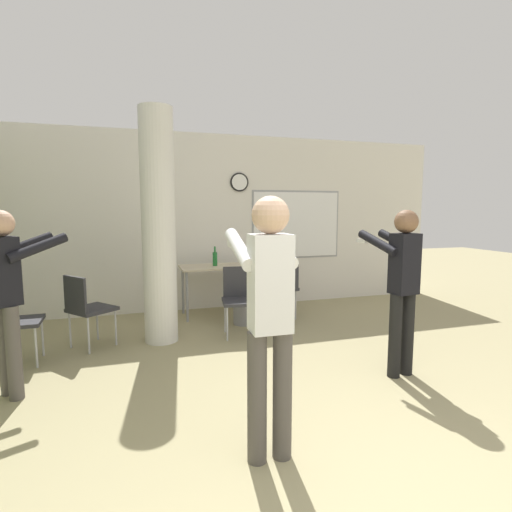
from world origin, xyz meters
TOP-DOWN VIEW (x-y plane):
  - wall_back at (0.03, 5.06)m, footprint 8.00×0.15m
  - support_pillar at (-0.97, 3.56)m, footprint 0.40×0.40m
  - folding_table at (0.21, 4.53)m, footprint 1.65×0.61m
  - bottle_on_table at (-0.09, 4.53)m, footprint 0.07×0.07m
  - waste_bin at (0.19, 3.95)m, footprint 0.29×0.29m
  - chair_near_pillar at (-1.81, 3.54)m, footprint 0.62×0.62m
  - chair_table_right at (0.78, 3.99)m, footprint 0.56×0.56m
  - chair_table_front at (0.02, 3.52)m, footprint 0.50×0.50m
  - chair_by_left_wall at (-2.51, 3.24)m, footprint 0.45×0.45m
  - person_watching_back at (-2.30, 2.45)m, footprint 0.64×0.58m
  - person_playing_front at (-0.47, 0.97)m, footprint 0.38×0.67m
  - person_playing_side at (1.18, 1.83)m, footprint 0.41×0.62m

SIDE VIEW (x-z plane):
  - waste_bin at x=0.19m, z-range 0.00..0.35m
  - chair_near_pillar at x=-1.81m, z-range 0.08..0.95m
  - chair_table_right at x=0.78m, z-range 0.08..0.95m
  - chair_table_front at x=0.02m, z-range 0.08..0.95m
  - chair_by_left_wall at x=-2.51m, z-range 0.08..0.95m
  - folding_table at x=0.21m, z-range 0.32..1.09m
  - bottle_on_table at x=-0.09m, z-range 0.73..1.02m
  - person_watching_back at x=-2.30m, z-range 0.14..1.76m
  - person_playing_side at x=1.18m, z-range 0.14..1.76m
  - person_playing_front at x=-0.47m, z-range 0.15..1.86m
  - wall_back at x=0.03m, z-range 0.00..2.80m
  - support_pillar at x=-0.97m, z-range 0.00..2.80m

